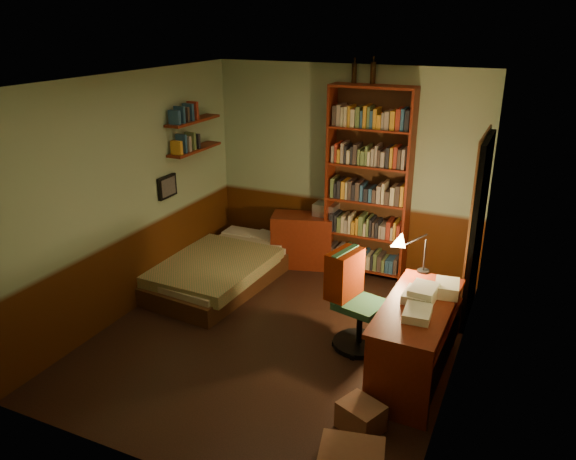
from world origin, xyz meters
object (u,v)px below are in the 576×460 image
at_px(dresser, 302,240).
at_px(bookshelf, 368,185).
at_px(bed, 222,259).
at_px(cardboard_box_b, 361,417).
at_px(office_chair, 360,307).
at_px(mini_stereo, 326,209).
at_px(desk_lamp, 426,243).
at_px(desk, 415,341).

height_order(dresser, bookshelf, bookshelf).
height_order(bed, dresser, dresser).
height_order(bed, cardboard_box_b, bed).
bearing_deg(dresser, office_chair, -66.94).
bearing_deg(mini_stereo, office_chair, -57.44).
height_order(bed, desk_lamp, desk_lamp).
bearing_deg(dresser, desk_lamp, -49.23).
relative_size(bookshelf, office_chair, 2.69).
bearing_deg(mini_stereo, bed, -132.70).
bearing_deg(dresser, bookshelf, -10.39).
bearing_deg(dresser, desk, -60.57).
bearing_deg(office_chair, bed, 174.24).
height_order(bookshelf, desk_lamp, bookshelf).
bearing_deg(bed, cardboard_box_b, -32.93).
bearing_deg(bed, mini_stereo, 50.64).
xyz_separation_m(dresser, cardboard_box_b, (1.69, -2.75, -0.23)).
xyz_separation_m(bed, mini_stereo, (0.98, 1.00, 0.48)).
height_order(office_chair, cardboard_box_b, office_chair).
height_order(desk_lamp, office_chair, desk_lamp).
distance_m(dresser, bookshelf, 1.19).
bearing_deg(bed, desk_lamp, -1.61).
distance_m(bed, cardboard_box_b, 3.05).
distance_m(bookshelf, desk_lamp, 1.59).
xyz_separation_m(mini_stereo, bookshelf, (0.56, -0.04, 0.41)).
distance_m(desk, office_chair, 0.67).
distance_m(mini_stereo, desk, 2.61).
bearing_deg(desk_lamp, mini_stereo, 130.63).
bearing_deg(desk, desk_lamp, 100.01).
distance_m(mini_stereo, bookshelf, 0.69).
xyz_separation_m(mini_stereo, cardboard_box_b, (1.41, -2.88, -0.67)).
xyz_separation_m(bed, desk, (2.62, -0.99, 0.07)).
bearing_deg(desk, dresser, 137.01).
distance_m(dresser, desk_lamp, 2.26).
bearing_deg(office_chair, dresser, 143.10).
relative_size(bed, office_chair, 2.29).
xyz_separation_m(desk, cardboard_box_b, (-0.22, -0.88, -0.26)).
bearing_deg(desk_lamp, bookshelf, 118.61).
height_order(bed, office_chair, office_chair).
bearing_deg(bookshelf, desk_lamp, -52.38).
bearing_deg(desk_lamp, desk, -90.39).
bearing_deg(desk, bed, 160.69).
height_order(desk, cardboard_box_b, desk).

